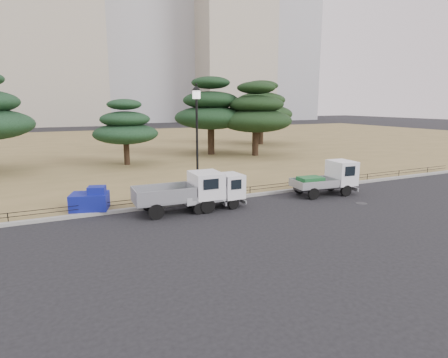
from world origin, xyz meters
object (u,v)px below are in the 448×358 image
truck_large (184,191)px  truck_kei_rear (328,178)px  street_lamp (197,124)px  truck_kei_front (217,192)px  tarp_pile (90,200)px

truck_large → truck_kei_rear: size_ratio=1.14×
street_lamp → truck_large: bearing=-131.5°
truck_large → truck_kei_front: bearing=-1.9°
truck_kei_front → street_lamp: bearing=103.1°
truck_large → truck_kei_rear: truck_kei_rear is taller
truck_large → street_lamp: street_lamp is taller
truck_kei_front → street_lamp: street_lamp is taller
truck_kei_rear → street_lamp: (-7.36, 1.75, 3.19)m
truck_large → tarp_pile: size_ratio=2.15×
truck_kei_rear → tarp_pile: 12.95m
street_lamp → tarp_pile: size_ratio=2.95×
truck_kei_rear → tarp_pile: (-12.78, 2.06, -0.35)m
truck_large → truck_kei_front: (1.69, -0.11, -0.20)m
truck_kei_front → truck_kei_rear: (6.95, -0.19, 0.13)m
truck_kei_front → tarp_pile: (-5.83, 1.87, -0.23)m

